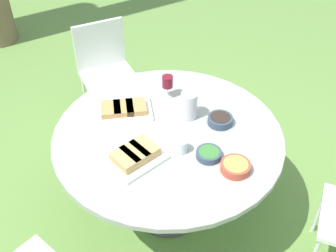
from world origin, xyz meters
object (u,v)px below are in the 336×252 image
(chair_far_back, at_px, (106,66))
(wine_glass, at_px, (168,82))
(water_pitcher, at_px, (189,105))
(dining_table, at_px, (168,144))

(chair_far_back, distance_m, wine_glass, 0.97)
(chair_far_back, height_order, water_pitcher, water_pitcher)
(chair_far_back, bearing_deg, dining_table, -138.94)
(wine_glass, bearing_deg, water_pitcher, -132.75)
(dining_table, relative_size, wine_glass, 8.83)
(dining_table, xyz_separation_m, wine_glass, (0.37, 0.11, 0.21))
(dining_table, bearing_deg, wine_glass, 15.94)
(wine_glass, bearing_deg, dining_table, -164.06)
(chair_far_back, relative_size, wine_glass, 5.44)
(dining_table, xyz_separation_m, chair_far_back, (0.94, 0.82, -0.14))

